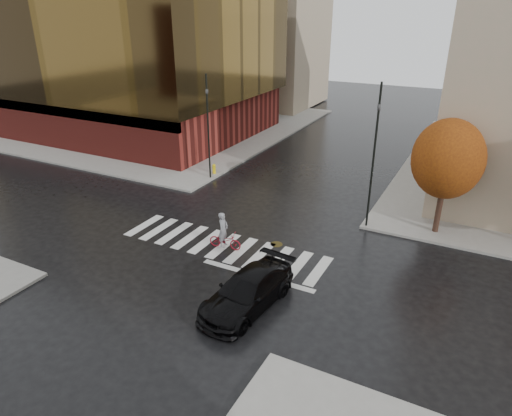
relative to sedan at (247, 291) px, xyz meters
The scene contains 12 objects.
ground 5.32m from the sedan, 135.68° to the left, with size 120.00×120.00×0.00m, color black.
sidewalk_nw 34.97m from the sedan, 135.10° to the left, with size 30.00×30.00×0.15m, color gray.
crosswalk 5.67m from the sedan, 132.03° to the left, with size 12.00×3.00×0.01m, color silver.
office_glass 34.49m from the sedan, 139.94° to the left, with size 27.00×19.00×16.00m.
building_nw_far 46.19m from the sedan, 115.92° to the left, with size 14.00×12.00×20.00m, color tan.
tree_ne_a 13.24m from the sedan, 60.62° to the left, with size 3.80×3.80×6.50m.
sedan is the anchor object (origin of this frame).
cyclist 5.38m from the sedan, 131.70° to the left, with size 1.88×0.82×2.07m.
traffic_light_nw 16.61m from the sedan, 128.45° to the left, with size 0.19×0.16×7.56m.
traffic_light_ne 11.12m from the sedan, 75.74° to the left, with size 0.23×0.25×8.25m.
fire_hydrant 16.99m from the sedan, 127.17° to the left, with size 0.27×0.27×0.76m.
manhole 5.87m from the sedan, 102.64° to the left, with size 0.68×0.68×0.01m, color #493D1A.
Camera 1 is at (11.67, -18.05, 11.99)m, focal length 32.00 mm.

